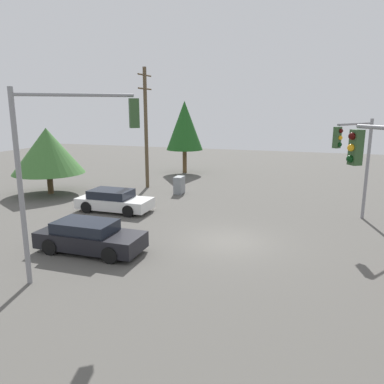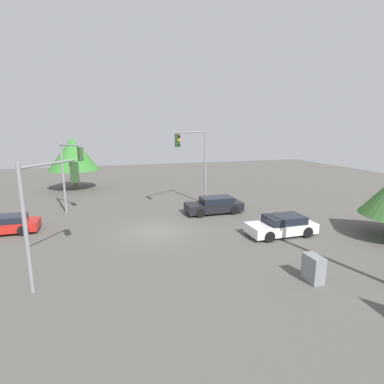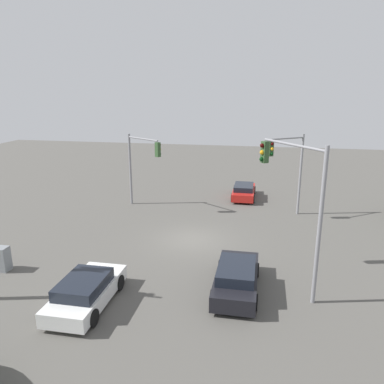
% 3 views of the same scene
% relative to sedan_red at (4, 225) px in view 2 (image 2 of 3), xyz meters
% --- Properties ---
extents(ground_plane, '(80.00, 80.00, 0.00)m').
position_rel_sedan_red_xyz_m(ground_plane, '(2.61, 9.86, -0.61)').
color(ground_plane, '#54514C').
extents(sedan_red, '(1.91, 4.37, 1.21)m').
position_rel_sedan_red_xyz_m(sedan_red, '(0.00, 0.00, 0.00)').
color(sedan_red, red).
rests_on(sedan_red, ground_plane).
extents(sedan_white, '(2.07, 4.55, 1.33)m').
position_rel_sedan_red_xyz_m(sedan_white, '(5.74, 17.81, 0.05)').
color(sedan_white, silver).
rests_on(sedan_white, ground_plane).
extents(sedan_dark, '(2.01, 4.74, 1.38)m').
position_rel_sedan_red_xyz_m(sedan_dark, '(-0.53, 15.43, 0.07)').
color(sedan_dark, black).
rests_on(sedan_dark, ground_plane).
extents(traffic_signal_main, '(2.71, 3.56, 6.93)m').
position_rel_sedan_red_xyz_m(traffic_signal_main, '(-2.97, 14.53, 4.13)').
color(traffic_signal_main, gray).
rests_on(traffic_signal_main, ground_plane).
extents(traffic_signal_cross, '(2.57, 1.93, 5.97)m').
position_rel_sedan_red_xyz_m(traffic_signal_cross, '(-3.27, 4.15, 3.44)').
color(traffic_signal_cross, gray).
rests_on(traffic_signal_cross, ground_plane).
extents(traffic_signal_aux, '(3.14, 2.16, 5.68)m').
position_rel_sedan_red_xyz_m(traffic_signal_aux, '(7.63, 4.14, 3.29)').
color(traffic_signal_aux, gray).
rests_on(traffic_signal_aux, ground_plane).
extents(electrical_cabinet, '(1.01, 0.59, 1.28)m').
position_rel_sedan_red_xyz_m(electrical_cabinet, '(11.59, 15.66, 0.03)').
color(electrical_cabinet, gray).
rests_on(electrical_cabinet, ground_plane).
extents(tree_corner, '(5.62, 5.62, 6.02)m').
position_rel_sedan_red_xyz_m(tree_corner, '(-14.45, 3.52, 3.56)').
color(tree_corner, brown).
rests_on(tree_corner, ground_plane).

